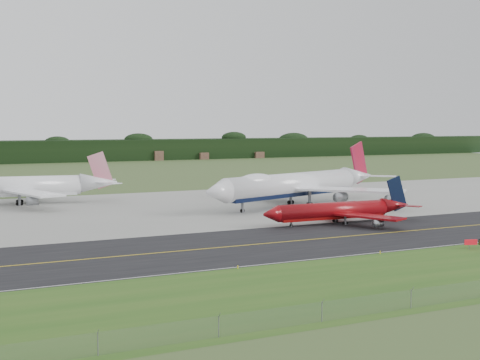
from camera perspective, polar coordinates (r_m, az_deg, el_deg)
The scene contains 13 objects.
ground at distance 128.36m, azimuth 6.68°, elevation -4.66°, with size 600.00×600.00×0.00m, color #385326.
grass_verge at distance 101.12m, azimuth 17.46°, elevation -7.41°, with size 400.00×30.00×0.01m, color #275218.
taxiway at distance 125.05m, azimuth 7.67°, elevation -4.92°, with size 400.00×32.00×0.02m, color black.
apron at distance 173.13m, azimuth -2.41°, elevation -2.18°, with size 400.00×78.00×0.01m, color gray.
taxiway_centreline at distance 125.05m, azimuth 7.67°, elevation -4.91°, with size 400.00×0.40×0.00m, color gold.
taxiway_edge_line at distance 112.65m, azimuth 12.03°, elevation -6.04°, with size 400.00×0.25×0.00m, color silver.
horizon_treeline at distance 386.92m, azimuth -15.61°, elevation 2.30°, with size 700.00×25.00×12.00m.
jet_ba_747 at distance 172.42m, azimuth 4.86°, elevation -0.39°, with size 62.27×50.20×16.11m.
jet_red_737 at distance 143.33m, azimuth 8.53°, elevation -2.61°, with size 35.85×29.31×9.70m.
jet_star_tail at distance 184.40m, azimuth -18.39°, elevation -0.58°, with size 51.79×42.93×13.67m.
taxiway_sign at distance 119.98m, azimuth 19.65°, elevation -5.01°, with size 4.74×1.59×1.63m.
edge_marker_left at distance 97.89m, azimuth -0.19°, elevation -7.45°, with size 0.16×0.16×0.50m, color yellow.
edge_marker_center at distance 111.12m, azimuth 11.87°, elevation -6.07°, with size 0.16×0.16×0.50m, color yellow.
Camera 1 is at (-68.03, -106.82, 20.97)m, focal length 50.00 mm.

